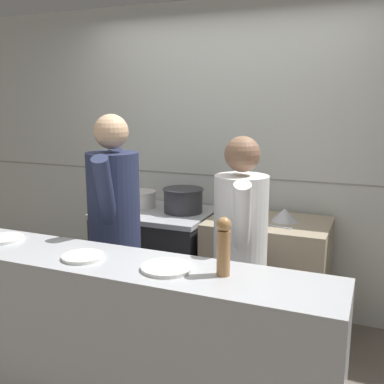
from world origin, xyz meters
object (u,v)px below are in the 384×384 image
object	(u,v)px
oven_range	(157,261)
mixing_bowl_steel	(285,215)
plated_dish_dessert	(167,268)
pepper_mill	(224,245)
stock_pot	(140,199)
plated_dish_appetiser	(83,257)
sauce_pot	(183,200)
chef_sous	(240,252)
chefs_knife	(262,223)
plated_dish_main	(4,238)
chef_head_cook	(115,228)

from	to	relation	value
oven_range	mixing_bowl_steel	size ratio (longest dim) A/B	4.50
plated_dish_dessert	pepper_mill	xyz separation A→B (m)	(0.28, 0.04, 0.14)
stock_pot	plated_dish_appetiser	world-z (taller)	stock_pot
sauce_pot	plated_dish_dessert	distance (m)	1.51
pepper_mill	chef_sous	world-z (taller)	chef_sous
plated_dish_appetiser	plated_dish_dessert	world-z (taller)	same
mixing_bowl_steel	chefs_knife	size ratio (longest dim) A/B	0.52
chefs_knife	pepper_mill	bearing A→B (deg)	-84.62
chefs_knife	chef_sous	size ratio (longest dim) A/B	0.25
plated_dish_appetiser	pepper_mill	bearing A→B (deg)	4.79
plated_dish_main	chef_sous	size ratio (longest dim) A/B	0.14
sauce_pot	chef_head_cook	xyz separation A→B (m)	(-0.15, -0.81, -0.04)
plated_dish_dessert	chef_sous	bearing A→B (deg)	73.53
mixing_bowl_steel	chef_head_cook	distance (m)	1.27
plated_dish_appetiser	plated_dish_dessert	bearing A→B (deg)	3.12
plated_dish_main	chef_head_cook	world-z (taller)	chef_head_cook
sauce_pot	plated_dish_main	bearing A→B (deg)	-112.60
plated_dish_dessert	chef_head_cook	distance (m)	0.92
plated_dish_appetiser	plated_dish_dessert	size ratio (longest dim) A/B	0.86
oven_range	plated_dish_appetiser	bearing A→B (deg)	-78.44
stock_pot	plated_dish_main	bearing A→B (deg)	-96.64
stock_pot	plated_dish_appetiser	size ratio (longest dim) A/B	1.28
chef_sous	mixing_bowl_steel	bearing A→B (deg)	64.72
plated_dish_main	sauce_pot	bearing A→B (deg)	67.40
oven_range	sauce_pot	xyz separation A→B (m)	(0.23, 0.04, 0.55)
oven_range	plated_dish_main	xyz separation A→B (m)	(-0.34, -1.32, 0.54)
stock_pot	chef_head_cook	size ratio (longest dim) A/B	0.17
stock_pot	chef_sous	bearing A→B (deg)	-34.92
mixing_bowl_steel	chef_head_cook	xyz separation A→B (m)	(-0.98, -0.81, 0.00)
plated_dish_dessert	plated_dish_main	bearing A→B (deg)	177.13
plated_dish_appetiser	mixing_bowl_steel	bearing A→B (deg)	61.74
plated_dish_main	mixing_bowl_steel	bearing A→B (deg)	44.17
oven_range	plated_dish_dessert	distance (m)	1.66
plated_dish_dessert	pepper_mill	distance (m)	0.31
stock_pot	plated_dish_appetiser	distance (m)	1.52
sauce_pot	plated_dish_main	xyz separation A→B (m)	(-0.57, -1.36, -0.01)
sauce_pot	mixing_bowl_steel	bearing A→B (deg)	0.03
chefs_knife	plated_dish_dessert	world-z (taller)	plated_dish_dessert
plated_dish_appetiser	oven_range	bearing A→B (deg)	101.56
oven_range	chefs_knife	world-z (taller)	chefs_knife
oven_range	chef_head_cook	size ratio (longest dim) A/B	0.54
plated_dish_dessert	sauce_pot	bearing A→B (deg)	110.74
chef_head_cook	stock_pot	bearing A→B (deg)	87.71
mixing_bowl_steel	plated_dish_dessert	xyz separation A→B (m)	(-0.30, -1.41, 0.04)
stock_pot	chef_sous	world-z (taller)	chef_sous
oven_range	plated_dish_dessert	world-z (taller)	plated_dish_dessert
chefs_knife	sauce_pot	bearing A→B (deg)	168.39
stock_pot	plated_dish_dessert	world-z (taller)	stock_pot
mixing_bowl_steel	stock_pot	bearing A→B (deg)	179.80
mixing_bowl_steel	pepper_mill	xyz separation A→B (m)	(-0.02, -1.38, 0.18)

